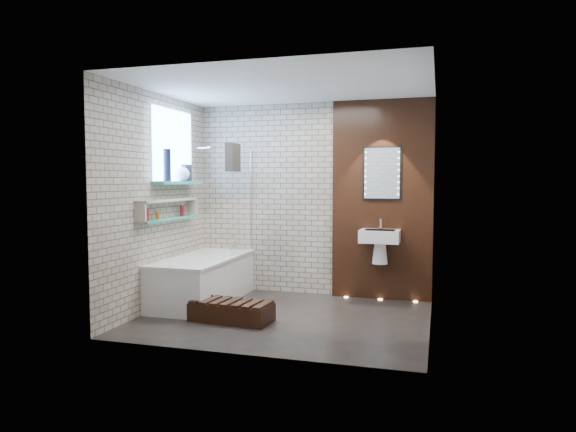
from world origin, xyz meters
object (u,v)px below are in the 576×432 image
(washbasin, at_px, (380,241))
(led_mirror, at_px, (382,173))
(walnut_step, at_px, (231,312))
(bathtub, at_px, (203,279))
(bath_screen, at_px, (241,201))

(washbasin, distance_m, led_mirror, 0.88)
(washbasin, distance_m, walnut_step, 2.13)
(bathtub, bearing_deg, washbasin, 16.01)
(bath_screen, height_order, washbasin, bath_screen)
(bathtub, xyz_separation_m, washbasin, (2.17, 0.62, 0.50))
(bath_screen, distance_m, led_mirror, 1.89)
(bath_screen, relative_size, led_mirror, 2.00)
(washbasin, xyz_separation_m, led_mirror, (0.00, 0.16, 0.86))
(bathtub, distance_m, bath_screen, 1.14)
(bathtub, height_order, led_mirror, led_mirror)
(led_mirror, relative_size, walnut_step, 0.78)
(bathtub, xyz_separation_m, walnut_step, (0.70, -0.75, -0.19))
(bathtub, height_order, washbasin, washbasin)
(bath_screen, relative_size, washbasin, 2.41)
(washbasin, bearing_deg, walnut_step, -136.97)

